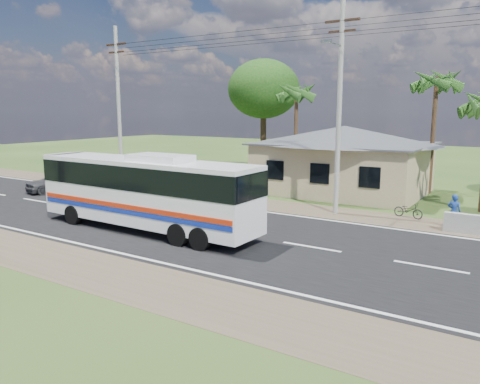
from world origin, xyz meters
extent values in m
plane|color=#274318|center=(0.00, 0.00, 0.00)|extent=(120.00, 120.00, 0.00)
cube|color=black|center=(0.00, 0.00, 0.01)|extent=(120.00, 10.00, 0.02)
cube|color=brown|center=(0.00, 6.50, 0.01)|extent=(120.00, 3.00, 0.01)
cube|color=brown|center=(0.00, -6.50, 0.01)|extent=(120.00, 3.00, 0.01)
cube|color=silver|center=(0.00, 4.70, 0.03)|extent=(120.00, 0.15, 0.01)
cube|color=silver|center=(0.00, -4.70, 0.03)|extent=(120.00, 0.15, 0.01)
cube|color=silver|center=(0.00, 0.00, 0.03)|extent=(120.00, 0.15, 0.01)
cube|color=tan|center=(1.00, 13.00, 1.60)|extent=(10.00, 8.00, 3.20)
cube|color=#4C4F54|center=(1.00, 13.00, 3.25)|extent=(10.60, 8.60, 0.10)
pyramid|color=#4C4F54|center=(1.00, 13.00, 4.40)|extent=(12.40, 10.00, 1.20)
cube|color=black|center=(-2.00, 8.98, 1.70)|extent=(1.20, 0.08, 1.20)
cube|color=black|center=(1.00, 8.98, 1.70)|extent=(1.20, 0.08, 1.20)
cube|color=black|center=(4.00, 8.98, 1.70)|extent=(1.20, 0.08, 1.20)
cylinder|color=#9E9E99|center=(-13.00, 6.50, 5.50)|extent=(0.26, 0.26, 11.00)
cube|color=#382014|center=(-13.00, 6.50, 9.80)|extent=(1.80, 0.12, 0.12)
cube|color=#382014|center=(-13.00, 6.50, 9.30)|extent=(1.40, 0.10, 0.10)
cylinder|color=#9E9E99|center=(3.00, 6.50, 5.50)|extent=(0.26, 0.26, 11.00)
cube|color=#382014|center=(3.00, 6.50, 9.80)|extent=(1.80, 0.12, 0.12)
cube|color=#382014|center=(3.00, 6.50, 9.30)|extent=(1.40, 0.10, 0.10)
cylinder|color=gray|center=(3.00, 5.50, 8.60)|extent=(0.08, 2.00, 0.08)
cube|color=gray|center=(3.00, 4.50, 8.60)|extent=(0.50, 0.18, 0.12)
cylinder|color=black|center=(-5.00, 6.50, 9.60)|extent=(16.00, 0.02, 0.02)
cylinder|color=#47301E|center=(6.00, 15.50, 3.75)|extent=(0.28, 0.28, 7.50)
cylinder|color=#47301E|center=(-4.00, 16.00, 3.50)|extent=(0.28, 0.28, 7.00)
cylinder|color=#47301E|center=(-8.00, 18.00, 2.97)|extent=(0.50, 0.50, 5.95)
ellipsoid|color=#11330E|center=(-8.00, 18.00, 7.15)|extent=(6.00, 6.00, 4.92)
cube|color=silver|center=(-2.94, -1.58, 1.83)|extent=(11.31, 2.51, 2.82)
cube|color=black|center=(-2.94, -1.58, 2.54)|extent=(11.36, 2.57, 1.03)
cube|color=black|center=(-8.58, -1.50, 2.21)|extent=(0.14, 2.16, 1.69)
cube|color=#AE240A|center=(-2.96, -2.77, 1.32)|extent=(11.09, 0.20, 0.21)
cube|color=navy|center=(-2.96, -2.77, 1.08)|extent=(11.09, 0.20, 0.21)
cube|color=silver|center=(-2.00, -1.59, 3.38)|extent=(2.84, 1.54, 0.28)
cylinder|color=black|center=(-6.71, -2.60, 0.47)|extent=(0.94, 0.34, 0.94)
cylinder|color=black|center=(-6.68, -0.44, 0.47)|extent=(0.94, 0.34, 0.94)
cylinder|color=black|center=(-0.14, -2.70, 0.47)|extent=(0.94, 0.34, 0.94)
cylinder|color=black|center=(-0.10, -0.54, 0.47)|extent=(0.94, 0.34, 0.94)
cylinder|color=black|center=(0.99, -2.72, 0.47)|extent=(0.94, 0.34, 0.94)
cylinder|color=black|center=(1.02, -0.56, 0.47)|extent=(0.94, 0.34, 0.94)
imported|color=black|center=(6.52, 7.46, 0.40)|extent=(1.59, 0.84, 0.80)
imported|color=navy|center=(8.80, 6.33, 0.81)|extent=(0.63, 0.45, 1.62)
imported|color=#323335|center=(-15.20, 2.89, 0.72)|extent=(2.76, 4.51, 1.43)
camera|label=1|loc=(11.76, -16.76, 5.44)|focal=35.00mm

